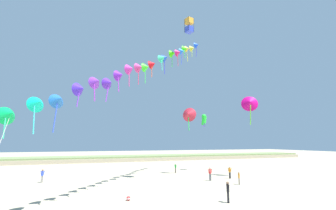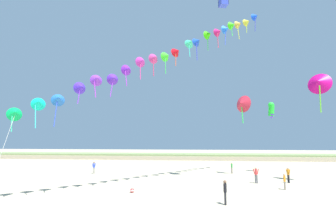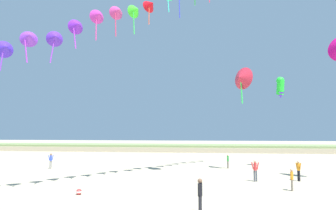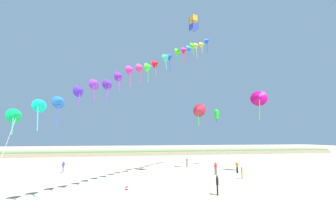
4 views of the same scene
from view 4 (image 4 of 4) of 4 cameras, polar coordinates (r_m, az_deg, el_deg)
The scene contains 14 objects.
ground_plane at distance 18.13m, azimuth 2.99°, elevation -24.16°, with size 240.00×240.00×0.00m, color tan.
dune_ridge at distance 66.44m, azimuth -7.57°, elevation -11.84°, with size 120.00×10.48×1.32m.
person_near_left at distance 29.64m, azimuth 18.25°, elevation -15.79°, with size 0.29×0.50×1.48m.
person_near_right at distance 39.42m, azimuth 4.83°, elevation -14.11°, with size 0.21×0.54×1.54m.
person_mid_center at distance 34.12m, azimuth 17.14°, elevation -14.60°, with size 0.34×0.55×1.66m.
person_far_left at distance 36.20m, azimuth -25.06°, elevation -13.84°, with size 0.45×0.47×1.63m.
person_far_right at distance 21.22m, azimuth 12.41°, elevation -18.88°, with size 0.23×0.60×1.70m.
person_far_center at distance 32.03m, azimuth 11.99°, elevation -15.15°, with size 0.61×0.24×1.74m.
kite_banner_string at distance 29.22m, azimuth -3.65°, elevation 10.71°, with size 24.02×20.98×23.14m.
large_kite_low_lead at distance 35.60m, azimuth 22.06°, elevation 1.83°, with size 2.78×2.49×4.57m.
large_kite_mid_trail at distance 37.42m, azimuth 7.71°, elevation -1.25°, with size 2.32×2.36×3.84m.
large_kite_high_solo at distance 34.30m, azimuth 6.50°, elevation 19.96°, with size 1.17×1.17×2.08m.
large_kite_outer_drift at distance 42.09m, azimuth 12.19°, elevation -2.58°, with size 1.04×1.26×2.37m.
beach_ball at distance 23.20m, azimuth -10.42°, elevation -20.02°, with size 0.36×0.36×0.36m.
Camera 4 is at (-4.18, -16.91, 5.00)m, focal length 24.00 mm.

